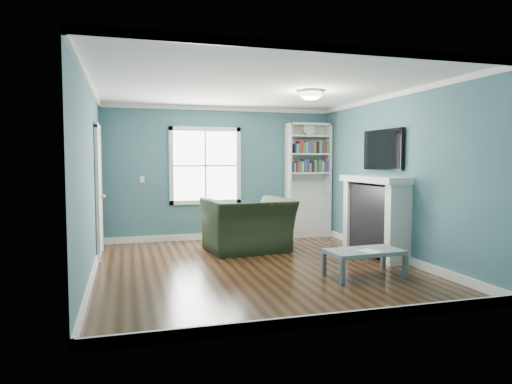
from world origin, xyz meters
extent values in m
plane|color=black|center=(0.00, 0.00, 0.00)|extent=(5.00, 5.00, 0.00)
plane|color=#375B68|center=(0.00, 2.50, 1.30)|extent=(4.50, 0.00, 4.50)
plane|color=#375B68|center=(0.00, -2.50, 1.30)|extent=(4.50, 0.00, 4.50)
plane|color=#375B68|center=(-2.25, 0.00, 1.30)|extent=(0.00, 5.00, 5.00)
plane|color=#375B68|center=(2.25, 0.00, 1.30)|extent=(0.00, 5.00, 5.00)
plane|color=white|center=(0.00, 0.00, 2.60)|extent=(5.00, 5.00, 0.00)
cube|color=white|center=(0.00, 2.48, 0.06)|extent=(4.50, 0.03, 0.12)
cube|color=white|center=(0.00, -2.48, 0.06)|extent=(4.50, 0.03, 0.12)
cube|color=white|center=(-2.23, 0.00, 0.06)|extent=(0.03, 5.00, 0.12)
cube|color=white|center=(2.23, 0.00, 0.06)|extent=(0.03, 5.00, 0.12)
cube|color=white|center=(0.00, 2.48, 2.56)|extent=(4.50, 0.04, 0.08)
cube|color=white|center=(0.00, -2.48, 2.56)|extent=(4.50, 0.04, 0.08)
cube|color=white|center=(-2.23, 0.00, 2.56)|extent=(0.04, 5.00, 0.08)
cube|color=white|center=(2.23, 0.00, 2.56)|extent=(0.04, 5.00, 0.08)
cube|color=white|center=(-0.30, 2.50, 1.45)|extent=(1.24, 0.01, 1.34)
cube|color=white|center=(-0.96, 2.48, 1.45)|extent=(0.08, 0.06, 1.50)
cube|color=white|center=(0.36, 2.48, 1.45)|extent=(0.08, 0.06, 1.50)
cube|color=white|center=(-0.30, 2.48, 0.74)|extent=(1.40, 0.06, 0.08)
cube|color=white|center=(-0.30, 2.48, 2.16)|extent=(1.40, 0.06, 0.08)
cube|color=white|center=(-0.30, 2.48, 1.45)|extent=(1.24, 0.03, 0.03)
cube|color=white|center=(-0.30, 2.48, 1.45)|extent=(0.03, 0.03, 1.34)
cube|color=silver|center=(1.77, 2.30, 0.45)|extent=(0.90, 0.35, 0.90)
cube|color=silver|center=(1.34, 2.30, 1.60)|extent=(0.04, 0.35, 1.40)
cube|color=silver|center=(2.20, 2.30, 1.60)|extent=(0.04, 0.35, 1.40)
cube|color=silver|center=(1.77, 2.46, 1.60)|extent=(0.90, 0.02, 1.40)
cube|color=silver|center=(1.77, 2.30, 2.28)|extent=(0.90, 0.35, 0.04)
cube|color=silver|center=(1.77, 2.30, 0.92)|extent=(0.84, 0.33, 0.03)
cube|color=silver|center=(1.77, 2.30, 1.30)|extent=(0.84, 0.33, 0.03)
cube|color=silver|center=(1.77, 2.30, 1.68)|extent=(0.84, 0.33, 0.03)
cube|color=silver|center=(1.77, 2.30, 2.04)|extent=(0.84, 0.33, 0.03)
cube|color=teal|center=(1.77, 2.28, 1.43)|extent=(0.70, 0.25, 0.22)
cube|color=maroon|center=(1.77, 2.28, 1.81)|extent=(0.70, 0.25, 0.22)
cylinder|color=beige|center=(1.77, 2.25, 2.19)|extent=(0.26, 0.06, 0.26)
cube|color=black|center=(2.09, 0.20, 0.60)|extent=(0.30, 1.20, 1.10)
cube|color=black|center=(2.07, 0.20, 0.40)|extent=(0.22, 0.65, 0.70)
cube|color=silver|center=(2.07, -0.47, 0.60)|extent=(0.36, 0.16, 1.20)
cube|color=silver|center=(2.07, 0.87, 0.60)|extent=(0.36, 0.16, 1.20)
cube|color=silver|center=(2.05, 0.20, 1.25)|extent=(0.44, 1.58, 0.10)
cube|color=black|center=(2.20, 0.20, 1.72)|extent=(0.06, 1.10, 0.65)
cube|color=silver|center=(-2.23, 1.40, 1.02)|extent=(0.04, 0.80, 2.05)
cube|color=white|center=(-2.22, 0.95, 1.02)|extent=(0.05, 0.08, 2.13)
cube|color=white|center=(-2.22, 1.85, 1.02)|extent=(0.05, 0.08, 2.13)
cube|color=white|center=(-2.22, 1.40, 2.09)|extent=(0.05, 0.98, 0.08)
sphere|color=#BF8C3F|center=(-2.17, 1.70, 0.95)|extent=(0.07, 0.07, 0.07)
ellipsoid|color=white|center=(0.90, 0.10, 2.54)|extent=(0.34, 0.34, 0.15)
cylinder|color=white|center=(0.90, 0.10, 2.58)|extent=(0.38, 0.38, 0.03)
cube|color=white|center=(-1.50, 2.48, 1.20)|extent=(0.08, 0.01, 0.12)
imported|color=#222E1D|center=(0.20, 1.16, 0.61)|extent=(1.47, 1.03, 1.21)
cube|color=#545D65|center=(0.79, -1.22, 0.15)|extent=(0.06, 0.06, 0.31)
cube|color=#545D65|center=(1.74, -1.16, 0.15)|extent=(0.06, 0.06, 0.31)
cube|color=#545D65|center=(0.76, -0.73, 0.15)|extent=(0.06, 0.06, 0.31)
cube|color=#545D65|center=(1.71, -0.67, 0.15)|extent=(0.06, 0.06, 0.31)
cube|color=slate|center=(1.25, -0.94, 0.34)|extent=(1.03, 0.60, 0.05)
cube|color=white|center=(1.27, -1.06, 0.36)|extent=(0.31, 0.34, 0.00)
camera|label=1|loc=(-1.79, -6.33, 1.56)|focal=32.00mm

